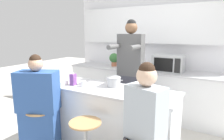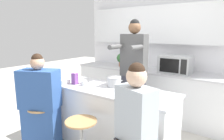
# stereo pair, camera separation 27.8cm
# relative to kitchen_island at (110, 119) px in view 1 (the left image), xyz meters

# --- Properties ---
(wall_back) EXTENTS (3.64, 0.22, 2.70)m
(wall_back) POSITION_rel_kitchen_island_xyz_m (0.00, 1.82, 1.08)
(wall_back) COLOR white
(wall_back) RESTS_ON ground_plane
(back_counter) EXTENTS (3.38, 0.69, 0.94)m
(back_counter) POSITION_rel_kitchen_island_xyz_m (0.00, 1.49, 0.01)
(back_counter) COLOR silver
(back_counter) RESTS_ON ground_plane
(kitchen_island) EXTENTS (1.89, 0.67, 0.91)m
(kitchen_island) POSITION_rel_kitchen_island_xyz_m (0.00, 0.00, 0.00)
(kitchen_island) COLOR black
(kitchen_island) RESTS_ON ground_plane
(bar_stool_leftmost) EXTENTS (0.38, 0.38, 0.64)m
(bar_stool_leftmost) POSITION_rel_kitchen_island_xyz_m (-0.76, -0.58, -0.10)
(bar_stool_leftmost) COLOR tan
(bar_stool_leftmost) RESTS_ON ground_plane
(person_cooking) EXTENTS (0.45, 0.62, 1.88)m
(person_cooking) POSITION_rel_kitchen_island_xyz_m (0.02, 0.65, 0.48)
(person_cooking) COLOR #383842
(person_cooking) RESTS_ON ground_plane
(person_wrapped_blanket) EXTENTS (0.60, 0.48, 1.40)m
(person_wrapped_blanket) POSITION_rel_kitchen_island_xyz_m (-0.76, -0.59, 0.19)
(person_wrapped_blanket) COLOR #2D5193
(person_wrapped_blanket) RESTS_ON ground_plane
(person_seated_near) EXTENTS (0.42, 0.35, 1.41)m
(person_seated_near) POSITION_rel_kitchen_island_xyz_m (0.74, -0.59, 0.19)
(person_seated_near) COLOR #333338
(person_seated_near) RESTS_ON ground_plane
(cooking_pot) EXTENTS (0.30, 0.21, 0.14)m
(cooking_pot) POSITION_rel_kitchen_island_xyz_m (-0.00, 0.11, 0.52)
(cooking_pot) COLOR #B7BABC
(cooking_pot) RESTS_ON kitchen_island
(fruit_bowl) EXTENTS (0.24, 0.24, 0.06)m
(fruit_bowl) POSITION_rel_kitchen_island_xyz_m (-0.75, -0.18, 0.48)
(fruit_bowl) COLOR white
(fruit_bowl) RESTS_ON kitchen_island
(coffee_cup_near) EXTENTS (0.12, 0.08, 0.08)m
(coffee_cup_near) POSITION_rel_kitchen_island_xyz_m (0.49, -0.19, 0.49)
(coffee_cup_near) COLOR #4C7099
(coffee_cup_near) RESTS_ON kitchen_island
(coffee_cup_far) EXTENTS (0.11, 0.08, 0.08)m
(coffee_cup_far) POSITION_rel_kitchen_island_xyz_m (-0.38, -0.09, 0.49)
(coffee_cup_far) COLOR white
(coffee_cup_far) RESTS_ON kitchen_island
(banana_bunch) EXTENTS (0.15, 0.11, 0.05)m
(banana_bunch) POSITION_rel_kitchen_island_xyz_m (0.53, -0.02, 0.47)
(banana_bunch) COLOR yellow
(banana_bunch) RESTS_ON kitchen_island
(juice_carton) EXTENTS (0.08, 0.08, 0.18)m
(juice_carton) POSITION_rel_kitchen_island_xyz_m (-0.56, -0.11, 0.53)
(juice_carton) COLOR #7A428E
(juice_carton) RESTS_ON kitchen_island
(microwave) EXTENTS (0.56, 0.39, 0.32)m
(microwave) POSITION_rel_kitchen_island_xyz_m (0.44, 1.44, 0.64)
(microwave) COLOR #B2B5B7
(microwave) RESTS_ON back_counter
(potted_plant) EXTENTS (0.21, 0.21, 0.29)m
(potted_plant) POSITION_rel_kitchen_island_xyz_m (-0.76, 1.49, 0.64)
(potted_plant) COLOR #A86042
(potted_plant) RESTS_ON back_counter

